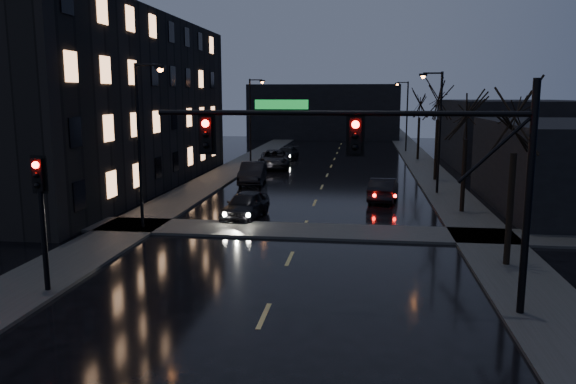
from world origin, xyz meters
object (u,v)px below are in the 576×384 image
(lead_car, at_px, (383,189))
(oncoming_car_b, at_px, (253,173))
(oncoming_car_a, at_px, (245,205))
(oncoming_car_d, at_px, (286,154))
(oncoming_car_c, at_px, (274,159))

(lead_car, bearing_deg, oncoming_car_b, -22.93)
(oncoming_car_a, bearing_deg, lead_car, 46.98)
(oncoming_car_d, bearing_deg, lead_car, -60.77)
(oncoming_car_a, xyz_separation_m, oncoming_car_c, (-1.69, 20.76, 0.08))
(oncoming_car_a, xyz_separation_m, lead_car, (7.50, 6.08, 0.00))
(oncoming_car_d, bearing_deg, oncoming_car_c, -86.05)
(oncoming_car_b, bearing_deg, oncoming_car_c, 84.59)
(oncoming_car_c, distance_m, lead_car, 17.32)
(oncoming_car_a, bearing_deg, oncoming_car_d, 101.01)
(oncoming_car_b, height_order, oncoming_car_d, oncoming_car_b)
(oncoming_car_c, bearing_deg, oncoming_car_a, -91.73)
(oncoming_car_b, height_order, oncoming_car_c, oncoming_car_c)
(oncoming_car_a, distance_m, oncoming_car_c, 20.83)
(oncoming_car_b, distance_m, oncoming_car_d, 15.42)
(oncoming_car_b, relative_size, oncoming_car_c, 0.84)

